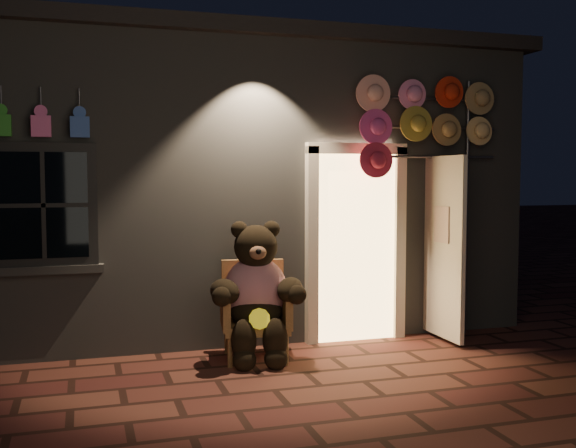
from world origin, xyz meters
name	(u,v)px	position (x,y,z in m)	size (l,w,h in m)	color
ground	(275,390)	(0.00, 0.00, 0.00)	(60.00, 60.00, 0.00)	brown
shop_building	(197,183)	(0.00, 3.99, 1.74)	(7.30, 5.95, 3.51)	slate
wicker_armchair	(255,310)	(0.09, 1.07, 0.48)	(0.74, 0.69, 0.97)	#B37E45
teddy_bear	(256,293)	(0.08, 0.95, 0.68)	(1.01, 0.84, 1.40)	#AB122B
hat_rack	(426,120)	(2.10, 1.28, 2.45)	(1.70, 0.22, 2.93)	#59595E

